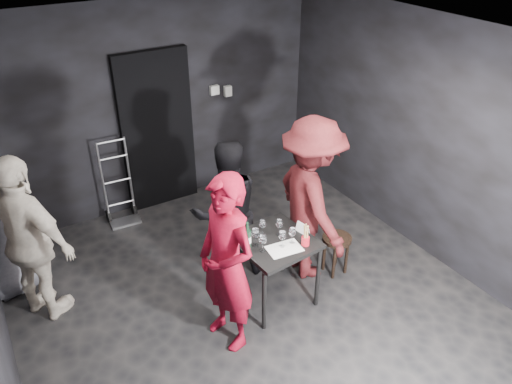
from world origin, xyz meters
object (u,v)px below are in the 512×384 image
stool (336,245)px  bystander_cream (26,227)px  hand_truck (122,206)px  tasting_table (275,248)px  wine_bottle (247,239)px  man_maroon (312,183)px  breadstick_cup (306,235)px  server_red (226,250)px  woman_black (227,207)px

stool → bystander_cream: (-2.91, 1.01, 0.68)m
hand_truck → tasting_table: bearing=-64.2°
hand_truck → wine_bottle: bearing=-71.2°
man_maroon → breadstick_cup: bearing=147.1°
hand_truck → server_red: 2.64m
bystander_cream → wine_bottle: bearing=-154.0°
server_red → breadstick_cup: 0.89m
woman_black → man_maroon: size_ratio=0.76×
woman_black → server_red: bearing=70.9°
tasting_table → man_maroon: bearing=19.0°
tasting_table → bystander_cream: bystander_cream is taller
bystander_cream → breadstick_cup: bystander_cream is taller
stool → server_red: bearing=-170.7°
server_red → wine_bottle: server_red is taller
bystander_cream → breadstick_cup: 2.62m
tasting_table → server_red: size_ratio=0.36×
stool → bystander_cream: bystander_cream is taller
server_red → breadstick_cup: server_red is taller
hand_truck → woman_black: bearing=-62.6°
hand_truck → server_red: server_red is taller
tasting_table → woman_black: 0.70m
hand_truck → man_maroon: bearing=-50.2°
hand_truck → wine_bottle: size_ratio=3.62×
woman_black → wine_bottle: bearing=88.8°
tasting_table → bystander_cream: size_ratio=0.36×
bystander_cream → server_red: bearing=-165.8°
bystander_cream → breadstick_cup: bearing=-152.6°
man_maroon → wine_bottle: bearing=110.6°
wine_bottle → hand_truck: bearing=104.7°
server_red → breadstick_cup: (0.88, 0.02, -0.18)m
hand_truck → breadstick_cup: size_ratio=4.55×
hand_truck → man_maroon: (1.48, -2.06, 0.93)m
hand_truck → man_maroon: size_ratio=0.50×
man_maroon → server_red: bearing=117.9°
stool → woman_black: size_ratio=0.27×
man_maroon → bystander_cream: size_ratio=1.09×
man_maroon → breadstick_cup: man_maroon is taller
hand_truck → woman_black: 1.88m
server_red → wine_bottle: 0.46m
server_red → breadstick_cup: bearing=79.6°
stool → breadstick_cup: bearing=-160.0°
stool → woman_black: bearing=148.5°
hand_truck → server_red: (0.24, -2.49, 0.83)m
hand_truck → stool: hand_truck is taller
tasting_table → bystander_cream: (-2.09, 1.02, 0.40)m
stool → wine_bottle: bearing=179.9°
man_maroon → breadstick_cup: 0.62m
hand_truck → breadstick_cup: 2.79m
hand_truck → tasting_table: size_ratio=1.52×
woman_black → stool: bearing=157.4°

